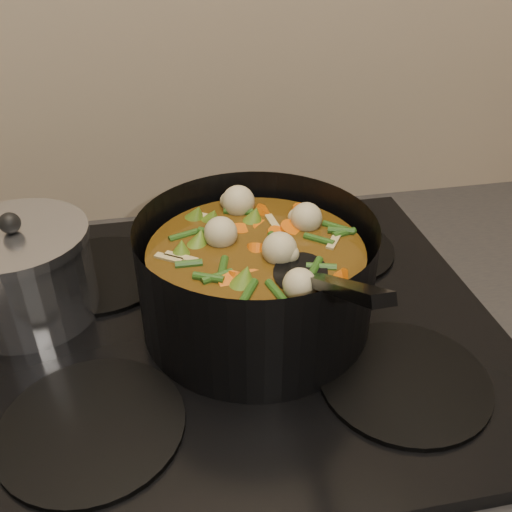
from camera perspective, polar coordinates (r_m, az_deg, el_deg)
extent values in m
cube|color=black|center=(0.72, -2.12, -9.38)|extent=(2.64, 0.64, 0.05)
cube|color=black|center=(0.69, -2.18, -7.26)|extent=(0.62, 0.54, 0.02)
cylinder|color=black|center=(0.59, -16.09, -16.03)|extent=(0.18, 0.18, 0.01)
cylinder|color=black|center=(0.63, 14.57, -11.86)|extent=(0.18, 0.18, 0.01)
cylinder|color=black|center=(0.79, -15.28, -1.70)|extent=(0.18, 0.18, 0.01)
cylinder|color=black|center=(0.82, 7.43, 0.73)|extent=(0.18, 0.18, 0.01)
cylinder|color=black|center=(0.65, 0.00, -1.88)|extent=(0.30, 0.30, 0.13)
cylinder|color=black|center=(0.69, 0.00, -6.11)|extent=(0.26, 0.26, 0.01)
cylinder|color=#593D0F|center=(0.66, 0.00, -2.67)|extent=(0.24, 0.24, 0.09)
cylinder|color=#F0610B|center=(0.64, 3.15, 0.82)|extent=(0.02, 0.03, 0.02)
cylinder|color=#F0610B|center=(0.68, 2.70, 3.02)|extent=(0.04, 0.04, 0.02)
cylinder|color=#F0610B|center=(0.71, -2.41, 4.32)|extent=(0.04, 0.04, 0.02)
cylinder|color=#F0610B|center=(0.65, -4.07, 1.39)|extent=(0.03, 0.03, 0.02)
cylinder|color=#F0610B|center=(0.61, -6.59, -1.31)|extent=(0.03, 0.03, 0.02)
cylinder|color=#F0610B|center=(0.60, -0.85, -1.30)|extent=(0.04, 0.04, 0.02)
cylinder|color=#F0610B|center=(0.59, 3.51, -2.30)|extent=(0.03, 0.03, 0.02)
cylinder|color=#F0610B|center=(0.63, 8.34, -0.05)|extent=(0.03, 0.03, 0.02)
cylinder|color=#F0610B|center=(0.66, 3.20, 2.06)|extent=(0.04, 0.04, 0.02)
cylinder|color=#F0610B|center=(0.70, -0.12, 3.96)|extent=(0.04, 0.04, 0.02)
cylinder|color=#F0610B|center=(0.65, -2.41, 1.59)|extent=(0.03, 0.02, 0.02)
cylinder|color=#F0610B|center=(0.63, -5.77, 0.00)|extent=(0.04, 0.04, 0.02)
cylinder|color=#F0610B|center=(0.57, -4.94, -3.76)|extent=(0.04, 0.04, 0.02)
sphere|color=beige|center=(0.64, 4.97, 1.91)|extent=(0.04, 0.04, 0.04)
sphere|color=beige|center=(0.67, -1.18, 3.87)|extent=(0.04, 0.04, 0.04)
sphere|color=beige|center=(0.61, -5.01, 0.57)|extent=(0.04, 0.04, 0.04)
sphere|color=beige|center=(0.58, 1.95, -1.34)|extent=(0.04, 0.04, 0.04)
sphere|color=beige|center=(0.65, 4.56, 2.47)|extent=(0.04, 0.04, 0.04)
cone|color=#52791E|center=(0.58, -4.96, -2.00)|extent=(0.04, 0.04, 0.03)
cone|color=#52791E|center=(0.58, 4.00, -2.43)|extent=(0.04, 0.04, 0.03)
cone|color=#52791E|center=(0.65, 6.58, 1.93)|extent=(0.04, 0.04, 0.03)
cone|color=#52791E|center=(0.69, 0.35, 4.43)|extent=(0.04, 0.04, 0.03)
cone|color=#52791E|center=(0.65, -6.29, 2.30)|extent=(0.04, 0.04, 0.03)
cone|color=#52791E|center=(0.58, -4.66, -2.15)|extent=(0.04, 0.04, 0.03)
cone|color=#52791E|center=(0.58, 4.33, -2.30)|extent=(0.04, 0.04, 0.03)
cylinder|color=#295117|center=(0.66, 2.06, 2.46)|extent=(0.01, 0.04, 0.01)
cylinder|color=#295117|center=(0.71, -1.10, 4.86)|extent=(0.03, 0.03, 0.01)
cylinder|color=#295117|center=(0.67, -5.06, 3.00)|extent=(0.04, 0.02, 0.01)
cylinder|color=#295117|center=(0.63, -5.27, 0.60)|extent=(0.02, 0.04, 0.01)
cylinder|color=#295117|center=(0.60, -2.52, -0.69)|extent=(0.02, 0.04, 0.01)
cylinder|color=#295117|center=(0.55, 0.54, -4.21)|extent=(0.04, 0.02, 0.01)
cylinder|color=#295117|center=(0.59, 5.33, -1.78)|extent=(0.03, 0.03, 0.01)
cylinder|color=#295117|center=(0.63, 5.25, 0.92)|extent=(0.01, 0.04, 0.01)
cylinder|color=#295117|center=(0.65, 2.56, 2.24)|extent=(0.03, 0.03, 0.01)
cylinder|color=#295117|center=(0.71, 0.25, 4.89)|extent=(0.04, 0.02, 0.01)
cylinder|color=#295117|center=(0.68, -4.22, 3.43)|extent=(0.02, 0.04, 0.01)
cylinder|color=#295117|center=(0.64, -5.21, 1.11)|extent=(0.02, 0.04, 0.01)
cylinder|color=#295117|center=(0.61, -2.99, -0.41)|extent=(0.04, 0.02, 0.01)
cylinder|color=#295117|center=(0.55, -1.19, -4.18)|extent=(0.03, 0.03, 0.01)
cylinder|color=#295117|center=(0.58, 4.41, -2.30)|extent=(0.01, 0.04, 0.01)
cylinder|color=#295117|center=(0.62, 5.25, 0.41)|extent=(0.03, 0.03, 0.01)
cube|color=tan|center=(0.62, -5.90, -0.14)|extent=(0.04, 0.01, 0.00)
cube|color=tan|center=(0.58, 2.32, -2.45)|extent=(0.02, 0.04, 0.00)
cube|color=tan|center=(0.65, 5.32, 2.12)|extent=(0.04, 0.03, 0.00)
cube|color=tan|center=(0.68, -2.55, 3.54)|extent=(0.03, 0.03, 0.00)
cube|color=tan|center=(0.60, -5.45, -0.85)|extent=(0.03, 0.04, 0.00)
ellipsoid|color=black|center=(0.59, 4.46, -1.78)|extent=(0.08, 0.09, 0.01)
cube|color=black|center=(0.50, 8.56, -3.17)|extent=(0.02, 0.16, 0.10)
cylinder|color=silver|center=(0.73, -22.13, -2.00)|extent=(0.16, 0.16, 0.10)
cylinder|color=silver|center=(0.70, -23.09, 1.77)|extent=(0.17, 0.17, 0.01)
sphere|color=black|center=(0.69, -23.41, 3.04)|extent=(0.02, 0.02, 0.02)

